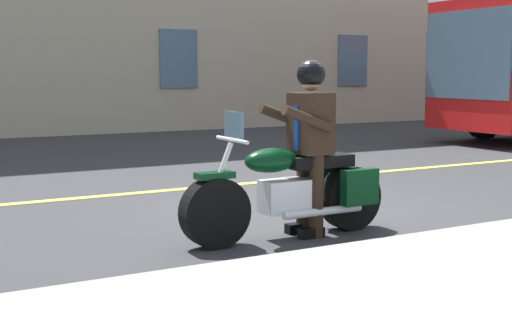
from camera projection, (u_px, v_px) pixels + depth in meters
name	position (u px, v px, depth m)	size (l,w,h in m)	color
ground_plane	(301.00, 210.00, 8.03)	(80.00, 80.00, 0.00)	#333335
lane_center_stripe	(227.00, 185.00, 9.77)	(60.00, 0.16, 0.01)	#E5DB4C
motorcycle_main	(293.00, 192.00, 6.67)	(2.21, 0.60, 1.26)	black
rider_main	(309.00, 132.00, 6.69)	(0.62, 0.55, 1.74)	black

